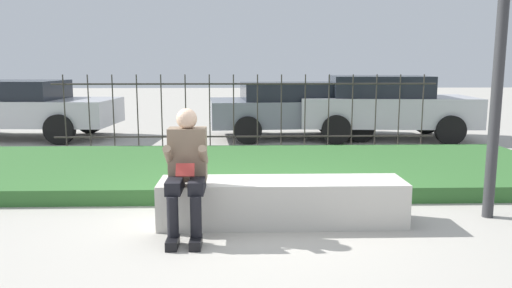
{
  "coord_description": "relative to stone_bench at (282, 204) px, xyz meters",
  "views": [
    {
      "loc": [
        -0.09,
        -5.23,
        1.73
      ],
      "look_at": [
        0.1,
        1.18,
        0.69
      ],
      "focal_mm": 35.0,
      "sensor_mm": 36.0,
      "label": 1
    }
  ],
  "objects": [
    {
      "name": "car_parked_right",
      "position": [
        2.83,
        6.11,
        0.55
      ],
      "size": [
        4.02,
        2.13,
        1.44
      ],
      "rotation": [
        0.0,
        0.0,
        -0.07
      ],
      "color": "#B7B7BC",
      "rests_on": "ground_plane"
    },
    {
      "name": "iron_fence",
      "position": [
        -0.35,
        4.47,
        0.57
      ],
      "size": [
        7.45,
        0.03,
        1.51
      ],
      "color": "#332D28",
      "rests_on": "ground_plane"
    },
    {
      "name": "grass_berm",
      "position": [
        -0.35,
        2.36,
        -0.11
      ],
      "size": [
        9.45,
        3.31,
        0.2
      ],
      "color": "#33662D",
      "rests_on": "ground_plane"
    },
    {
      "name": "ground_plane",
      "position": [
        -0.35,
        0.0,
        -0.22
      ],
      "size": [
        60.0,
        60.0,
        0.0
      ],
      "primitive_type": "plane",
      "color": "#A8A399"
    },
    {
      "name": "car_parked_center",
      "position": [
        0.84,
        6.39,
        0.48
      ],
      "size": [
        4.15,
        2.22,
        1.28
      ],
      "rotation": [
        0.0,
        0.0,
        0.08
      ],
      "color": "slate",
      "rests_on": "ground_plane"
    },
    {
      "name": "stone_bench",
      "position": [
        0.0,
        0.0,
        0.0
      ],
      "size": [
        2.64,
        0.59,
        0.48
      ],
      "color": "beige",
      "rests_on": "ground_plane"
    },
    {
      "name": "car_parked_left",
      "position": [
        -5.75,
        6.45,
        0.51
      ],
      "size": [
        4.77,
        2.21,
        1.33
      ],
      "rotation": [
        0.0,
        0.0,
        -0.07
      ],
      "color": "#B7B7BC",
      "rests_on": "ground_plane"
    },
    {
      "name": "person_seated_reader",
      "position": [
        -0.98,
        -0.33,
        0.49
      ],
      "size": [
        0.42,
        0.73,
        1.28
      ],
      "color": "black",
      "rests_on": "ground_plane"
    }
  ]
}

